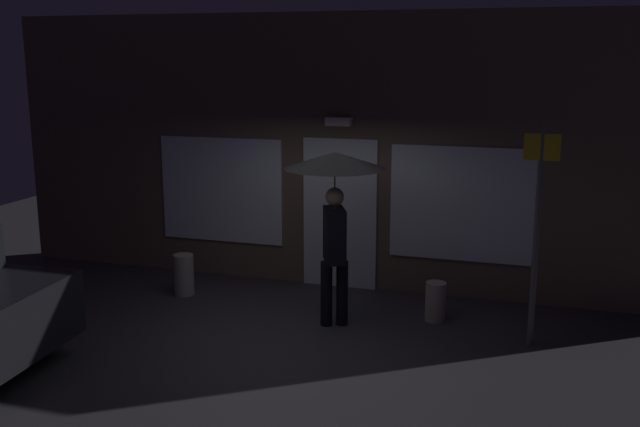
{
  "coord_description": "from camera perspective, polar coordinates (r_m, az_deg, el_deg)",
  "views": [
    {
      "loc": [
        2.88,
        -7.91,
        3.39
      ],
      "look_at": [
        0.19,
        0.62,
        1.44
      ],
      "focal_mm": 41.34,
      "sensor_mm": 36.0,
      "label": 1
    }
  ],
  "objects": [
    {
      "name": "person_with_umbrella",
      "position": [
        9.02,
        1.15,
        2.1
      ],
      "size": [
        1.24,
        1.24,
        2.22
      ],
      "rotation": [
        0.0,
        0.0,
        -1.15
      ],
      "color": "black",
      "rests_on": "ground"
    },
    {
      "name": "street_sign_post",
      "position": [
        8.8,
        16.47,
        -0.79
      ],
      "size": [
        0.4,
        0.07,
        2.61
      ],
      "color": "#595B60",
      "rests_on": "ground"
    },
    {
      "name": "building_facade",
      "position": [
        10.74,
        1.8,
        4.66
      ],
      "size": [
        10.58,
        0.48,
        3.97
      ],
      "color": "brown",
      "rests_on": "ground"
    },
    {
      "name": "sidewalk_bollard_2",
      "position": [
        10.72,
        -10.5,
        -4.68
      ],
      "size": [
        0.29,
        0.29,
        0.59
      ],
      "primitive_type": "cylinder",
      "color": "#9E998E",
      "rests_on": "ground"
    },
    {
      "name": "sidewalk_bollard",
      "position": [
        9.67,
        8.93,
        -6.75
      ],
      "size": [
        0.26,
        0.26,
        0.51
      ],
      "primitive_type": "cylinder",
      "color": "#B2A899",
      "rests_on": "ground"
    },
    {
      "name": "ground_plane",
      "position": [
        9.07,
        -2.35,
        -9.66
      ],
      "size": [
        18.0,
        18.0,
        0.0
      ],
      "primitive_type": "plane",
      "color": "#38353A"
    }
  ]
}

